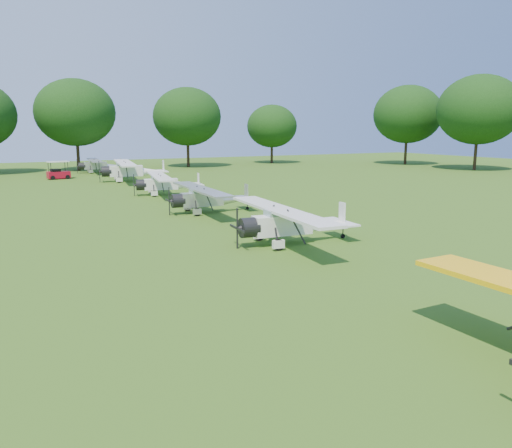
{
  "coord_description": "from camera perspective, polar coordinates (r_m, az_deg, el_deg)",
  "views": [
    {
      "loc": [
        -12.31,
        -18.95,
        5.84
      ],
      "look_at": [
        -1.65,
        1.81,
        1.4
      ],
      "focal_mm": 35.0,
      "sensor_mm": 36.0,
      "label": 1
    }
  ],
  "objects": [
    {
      "name": "ground",
      "position": [
        23.34,
        5.65,
        -3.77
      ],
      "size": [
        160.0,
        160.0,
        0.0
      ],
      "primitive_type": "plane",
      "color": "#345715",
      "rests_on": "ground"
    },
    {
      "name": "tree_belt",
      "position": [
        24.94,
        12.98,
        15.55
      ],
      "size": [
        137.36,
        130.27,
        14.52
      ],
      "color": "black",
      "rests_on": "ground"
    },
    {
      "name": "aircraft_3",
      "position": [
        25.79,
        3.98,
        0.35
      ],
      "size": [
        6.48,
        10.33,
        2.03
      ],
      "rotation": [
        0.0,
        0.0,
        -0.08
      ],
      "color": "white",
      "rests_on": "ground"
    },
    {
      "name": "aircraft_4",
      "position": [
        35.61,
        -5.5,
        3.13
      ],
      "size": [
        6.18,
        9.84,
        1.94
      ],
      "rotation": [
        0.0,
        0.0,
        -0.05
      ],
      "color": "silver",
      "rests_on": "ground"
    },
    {
      "name": "aircraft_5",
      "position": [
        45.88,
        -10.25,
        4.72
      ],
      "size": [
        6.25,
        9.9,
        1.94
      ],
      "rotation": [
        0.0,
        0.0,
        -0.16
      ],
      "color": "white",
      "rests_on": "ground"
    },
    {
      "name": "aircraft_6",
      "position": [
        58.7,
        -14.07,
        6.11
      ],
      "size": [
        7.67,
        12.17,
        2.39
      ],
      "rotation": [
        0.0,
        0.0,
        -0.13
      ],
      "color": "white",
      "rests_on": "ground"
    },
    {
      "name": "aircraft_7",
      "position": [
        71.67,
        -17.51,
        6.51
      ],
      "size": [
        6.18,
        9.85,
        1.94
      ],
      "rotation": [
        0.0,
        0.0,
        -0.08
      ],
      "color": "silver",
      "rests_on": "ground"
    },
    {
      "name": "golf_cart",
      "position": [
        64.14,
        -21.69,
        5.42
      ],
      "size": [
        2.65,
        1.85,
        2.1
      ],
      "rotation": [
        0.0,
        0.0,
        0.14
      ],
      "color": "#A50B21",
      "rests_on": "ground"
    }
  ]
}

